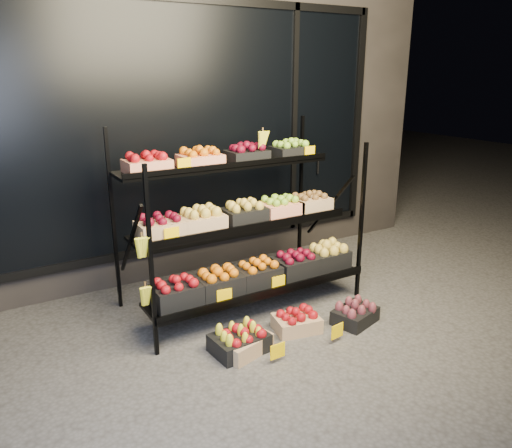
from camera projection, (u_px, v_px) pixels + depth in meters
ground at (279, 330)px, 4.24m from camera, size 24.00×24.00×0.00m
building at (160, 103)px, 5.84m from camera, size 6.00×2.08×3.50m
display_rack at (243, 224)px, 4.49m from camera, size 2.18×1.02×1.69m
tag_floor_a at (278, 356)px, 3.76m from camera, size 0.13×0.01×0.12m
tag_floor_b at (337, 336)px, 4.04m from camera, size 0.13×0.01×0.12m
floor_crate_left at (243, 341)px, 3.89m from camera, size 0.46×0.39×0.20m
floor_crate_midleft at (239, 340)px, 3.90m from camera, size 0.44×0.34×0.21m
floor_crate_midright at (297, 321)px, 4.22m from camera, size 0.42×0.34×0.19m
floor_crate_right at (355, 313)px, 4.34m from camera, size 0.44×0.37×0.19m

